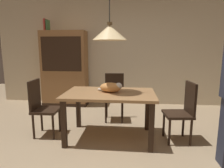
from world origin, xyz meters
name	(u,v)px	position (x,y,z in m)	size (l,w,h in m)	color
ground	(108,154)	(0.00, 0.00, 0.00)	(10.00, 10.00, 0.00)	tan
back_wall	(120,48)	(0.00, 2.65, 1.45)	(6.40, 0.10, 2.90)	beige
dining_table	(110,99)	(-0.03, 0.51, 0.65)	(1.40, 0.90, 0.75)	#A87A4C
chair_left_side	(41,105)	(-1.15, 0.51, 0.51)	(0.42, 0.42, 0.93)	black
chair_far_back	(114,95)	(-0.03, 1.39, 0.51)	(0.43, 0.43, 0.93)	black
chair_right_side	(183,109)	(1.10, 0.52, 0.51)	(0.44, 0.44, 0.93)	black
cat_sleeping	(111,87)	(0.00, 0.55, 0.83)	(0.39, 0.26, 0.16)	#E59951
pendant_lamp	(110,32)	(-0.03, 0.51, 1.66)	(0.52, 0.52, 1.30)	beige
hutch_bookcase	(65,70)	(-1.36, 2.32, 0.89)	(1.12, 0.45, 1.85)	olive
book_red_tall	(46,25)	(-1.79, 2.32, 1.99)	(0.04, 0.22, 0.28)	#B73833
book_green_slim	(48,25)	(-1.74, 2.32, 1.98)	(0.03, 0.20, 0.26)	#427A4C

